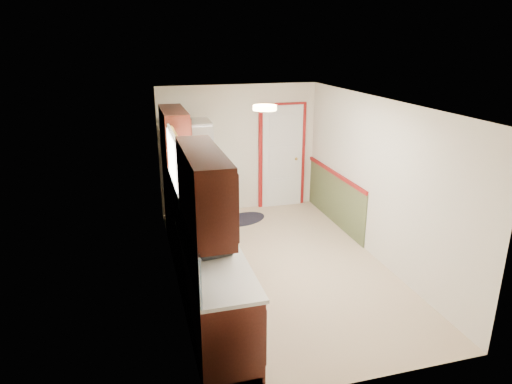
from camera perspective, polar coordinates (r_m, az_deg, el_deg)
room_shell at (r=6.37m, az=3.11°, el=0.44°), size 3.20×5.20×2.52m
kitchen_run at (r=5.98m, az=-7.40°, el=-4.95°), size 0.63×4.00×2.20m
back_wall_trim at (r=8.77m, az=4.66°, el=3.40°), size 1.12×2.30×2.08m
ceiling_fixture at (r=5.83m, az=1.10°, el=10.49°), size 0.30×0.30×0.06m
microwave at (r=5.11m, az=-5.79°, el=-5.29°), size 0.39×0.58×0.36m
refrigerator at (r=8.07m, az=-8.30°, el=2.25°), size 0.80×0.79×1.87m
rug at (r=8.47m, az=-1.62°, el=-3.41°), size 1.06×0.90×0.01m
cooktop at (r=7.51m, az=-9.01°, el=1.09°), size 0.53×0.63×0.02m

